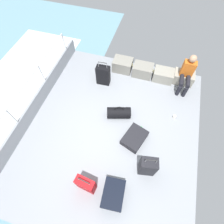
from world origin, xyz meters
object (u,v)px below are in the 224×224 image
at_px(cargo_crate_1, 143,70).
at_px(suitcase_0, 148,166).
at_px(duffel_bag, 119,113).
at_px(cargo_crate_0, 123,65).
at_px(cargo_crate_2, 163,75).
at_px(suitcase_1, 103,75).
at_px(suitcase_3, 86,184).
at_px(suitcase_4, 113,194).
at_px(cargo_crate_3, 183,77).
at_px(passenger_seated, 187,73).
at_px(suitcase_2, 134,138).
at_px(paper_cup, 174,117).

distance_m(cargo_crate_1, suitcase_0, 3.02).
bearing_deg(duffel_bag, cargo_crate_0, 101.55).
distance_m(cargo_crate_2, suitcase_1, 1.85).
xyz_separation_m(suitcase_3, suitcase_4, (0.59, 0.00, -0.15)).
height_order(cargo_crate_1, cargo_crate_3, cargo_crate_1).
bearing_deg(suitcase_3, cargo_crate_1, 82.52).
distance_m(cargo_crate_2, duffel_bag, 1.94).
bearing_deg(cargo_crate_3, cargo_crate_0, -179.36).
height_order(cargo_crate_3, passenger_seated, passenger_seated).
xyz_separation_m(cargo_crate_3, passenger_seated, (0.00, -0.18, 0.37)).
bearing_deg(suitcase_2, suitcase_1, 129.92).
bearing_deg(suitcase_4, cargo_crate_0, 101.86).
distance_m(suitcase_2, duffel_bag, 0.80).
bearing_deg(cargo_crate_2, suitcase_0, -89.44).
relative_size(cargo_crate_2, duffel_bag, 0.91).
bearing_deg(passenger_seated, cargo_crate_1, 174.64).
xyz_separation_m(cargo_crate_2, duffel_bag, (-0.95, -1.68, -0.02)).
xyz_separation_m(cargo_crate_1, paper_cup, (1.16, -1.34, -0.14)).
bearing_deg(cargo_crate_2, suitcase_3, -107.18).
distance_m(suitcase_1, suitcase_3, 3.04).
bearing_deg(passenger_seated, suitcase_4, -107.71).
distance_m(cargo_crate_3, passenger_seated, 0.41).
bearing_deg(cargo_crate_1, duffel_bag, -100.26).
height_order(duffel_bag, paper_cup, duffel_bag).
bearing_deg(cargo_crate_0, passenger_seated, -4.68).
distance_m(cargo_crate_3, paper_cup, 1.41).
relative_size(suitcase_2, suitcase_4, 1.18).
height_order(cargo_crate_2, suitcase_0, suitcase_0).
distance_m(suitcase_4, duffel_bag, 2.00).
distance_m(suitcase_2, suitcase_3, 1.58).
distance_m(suitcase_0, suitcase_3, 1.36).
bearing_deg(suitcase_2, suitcase_3, -117.98).
bearing_deg(passenger_seated, cargo_crate_0, 175.32).
bearing_deg(duffel_bag, suitcase_0, -51.63).
bearing_deg(cargo_crate_1, suitcase_3, -97.48).
relative_size(cargo_crate_3, paper_cup, 6.30).
bearing_deg(suitcase_3, paper_cup, 54.80).
relative_size(cargo_crate_2, cargo_crate_3, 1.00).
distance_m(suitcase_1, duffel_bag, 1.29).
bearing_deg(paper_cup, passenger_seated, 86.01).
height_order(cargo_crate_1, paper_cup, cargo_crate_1).
distance_m(suitcase_2, paper_cup, 1.30).
relative_size(passenger_seated, suitcase_2, 1.41).
xyz_separation_m(cargo_crate_3, duffel_bag, (-1.55, -1.76, -0.02)).
distance_m(cargo_crate_2, suitcase_3, 3.82).
relative_size(passenger_seated, suitcase_4, 1.66).
relative_size(suitcase_0, suitcase_4, 1.26).
height_order(suitcase_0, suitcase_3, suitcase_0).
height_order(suitcase_2, paper_cup, suitcase_2).
bearing_deg(suitcase_4, cargo_crate_1, 91.77).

